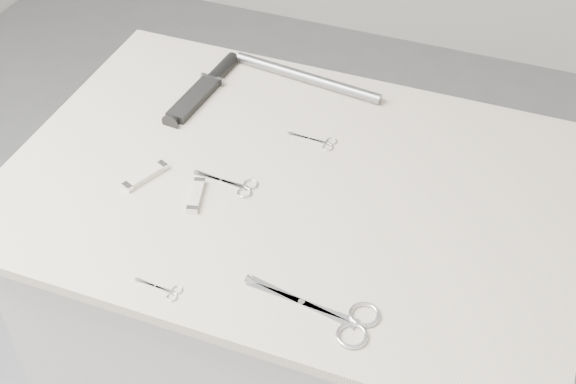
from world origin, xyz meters
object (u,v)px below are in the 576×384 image
(embroidery_scissors_b, at_px, (319,141))
(pocket_knife_b, at_px, (145,176))
(metal_rail, at_px, (307,78))
(large_shears, at_px, (337,317))
(tiny_scissors, at_px, (164,290))
(pocket_knife_a, at_px, (196,196))
(plinth, at_px, (293,347))
(sheathed_knife, at_px, (207,85))
(embroidery_scissors_a, at_px, (236,185))

(embroidery_scissors_b, height_order, pocket_knife_b, pocket_knife_b)
(metal_rail, bearing_deg, large_shears, -65.89)
(tiny_scissors, xyz_separation_m, pocket_knife_b, (-0.15, 0.22, 0.00))
(large_shears, distance_m, metal_rail, 0.60)
(pocket_knife_b, xyz_separation_m, metal_rail, (0.16, 0.38, 0.00))
(large_shears, relative_size, tiny_scissors, 2.74)
(embroidery_scissors_b, relative_size, pocket_knife_a, 1.13)
(plinth, xyz_separation_m, tiny_scissors, (-0.10, -0.30, 0.47))
(plinth, distance_m, metal_rail, 0.57)
(plinth, bearing_deg, sheathed_knife, 142.14)
(embroidery_scissors_a, relative_size, tiny_scissors, 1.53)
(tiny_scissors, bearing_deg, metal_rail, 91.78)
(large_shears, xyz_separation_m, tiny_scissors, (-0.26, -0.04, -0.00))
(plinth, bearing_deg, large_shears, -57.34)
(tiny_scissors, bearing_deg, sheathed_knife, 111.25)
(plinth, height_order, metal_rail, metal_rail)
(plinth, relative_size, pocket_knife_a, 11.03)
(pocket_knife_a, distance_m, metal_rail, 0.40)
(plinth, height_order, embroidery_scissors_b, embroidery_scissors_b)
(large_shears, bearing_deg, embroidery_scissors_b, 120.31)
(embroidery_scissors_a, bearing_deg, pocket_knife_a, -130.00)
(embroidery_scissors_b, distance_m, pocket_knife_b, 0.32)
(tiny_scissors, bearing_deg, large_shears, 12.63)
(embroidery_scissors_b, bearing_deg, pocket_knife_b, -138.49)
(embroidery_scissors_a, distance_m, pocket_knife_a, 0.07)
(embroidery_scissors_a, relative_size, pocket_knife_a, 1.43)
(embroidery_scissors_b, bearing_deg, metal_rail, 118.79)
(sheathed_knife, relative_size, metal_rail, 0.74)
(tiny_scissors, xyz_separation_m, pocket_knife_a, (-0.04, 0.20, 0.00))
(large_shears, xyz_separation_m, pocket_knife_b, (-0.41, 0.17, 0.00))
(embroidery_scissors_a, height_order, pocket_knife_a, pocket_knife_a)
(pocket_knife_a, relative_size, pocket_knife_b, 0.91)
(embroidery_scissors_b, distance_m, tiny_scissors, 0.43)
(plinth, bearing_deg, embroidery_scissors_a, -154.45)
(plinth, height_order, pocket_knife_b, pocket_knife_b)
(embroidery_scissors_b, relative_size, metal_rail, 0.29)
(large_shears, distance_m, pocket_knife_b, 0.44)
(plinth, height_order, pocket_knife_a, pocket_knife_a)
(pocket_knife_a, bearing_deg, tiny_scissors, 176.98)
(pocket_knife_a, relative_size, metal_rail, 0.26)
(tiny_scissors, bearing_deg, pocket_knife_a, 105.40)
(plinth, relative_size, large_shears, 4.30)
(embroidery_scissors_a, relative_size, embroidery_scissors_b, 1.27)
(pocket_knife_b, distance_m, metal_rail, 0.41)
(large_shears, xyz_separation_m, embroidery_scissors_a, (-0.26, 0.21, -0.00))
(plinth, distance_m, tiny_scissors, 0.57)
(embroidery_scissors_a, height_order, tiny_scissors, same)
(embroidery_scissors_a, height_order, embroidery_scissors_b, same)
(pocket_knife_b, bearing_deg, sheathed_knife, 25.70)
(large_shears, relative_size, pocket_knife_b, 2.34)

